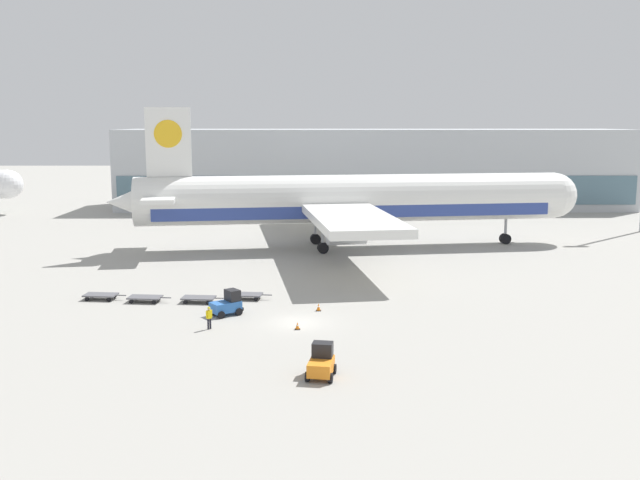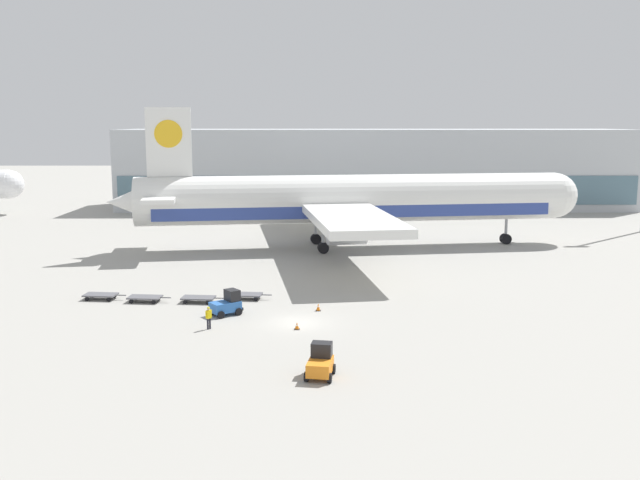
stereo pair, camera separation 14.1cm
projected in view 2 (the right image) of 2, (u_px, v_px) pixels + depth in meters
ground_plane at (298, 323)px, 55.00m from camera, size 400.00×400.00×0.00m
terminal_building at (374, 168)px, 129.06m from camera, size 90.00×18.20×14.00m
airplane_main at (347, 201)px, 86.73m from camera, size 57.90×48.64×17.00m
baggage_tug_foreground at (321, 363)px, 43.28m from camera, size 1.97×2.64×2.00m
baggage_tug_far at (227, 304)px, 57.17m from camera, size 2.81×2.63×2.00m
baggage_dolly_lead at (101, 295)px, 62.17m from camera, size 3.76×1.78×0.48m
baggage_dolly_second at (145, 297)px, 61.31m from camera, size 3.76×1.78×0.48m
baggage_dolly_third at (199, 298)px, 61.14m from camera, size 3.76×1.78×0.48m
baggage_dolly_trail at (246, 295)px, 62.27m from camera, size 3.76×1.78×0.48m
ground_crew_near at (209, 316)px, 53.16m from camera, size 0.42×0.43×1.73m
traffic_cone_near at (297, 326)px, 53.22m from camera, size 0.40×0.40×0.55m
traffic_cone_far at (318, 307)px, 58.45m from camera, size 0.40×0.40×0.62m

